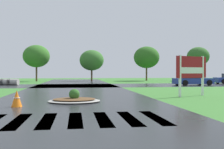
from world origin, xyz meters
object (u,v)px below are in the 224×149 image
object	(u,v)px
car_silver_hatch	(192,80)
drainage_pipe_stack	(6,82)
estate_billboard	(192,69)
traffic_cone	(17,99)
median_island	(74,99)

from	to	relation	value
car_silver_hatch	drainage_pipe_stack	distance (m)	21.84
estate_billboard	traffic_cone	bearing A→B (deg)	-2.90
median_island	traffic_cone	distance (m)	2.99
estate_billboard	car_silver_hatch	size ratio (longest dim) A/B	0.56
estate_billboard	traffic_cone	size ratio (longest dim) A/B	3.52
estate_billboard	traffic_cone	world-z (taller)	estate_billboard
median_island	estate_billboard	bearing A→B (deg)	16.39
median_island	car_silver_hatch	distance (m)	20.19
median_island	drainage_pipe_stack	xyz separation A→B (m)	(-8.02, 18.20, 0.24)
drainage_pipe_stack	median_island	bearing A→B (deg)	-66.21
median_island	drainage_pipe_stack	distance (m)	19.89
car_silver_hatch	drainage_pipe_stack	world-z (taller)	car_silver_hatch
traffic_cone	car_silver_hatch	bearing A→B (deg)	45.70
car_silver_hatch	drainage_pipe_stack	xyz separation A→B (m)	(-21.59, 3.26, -0.23)
median_island	drainage_pipe_stack	bearing A→B (deg)	113.79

